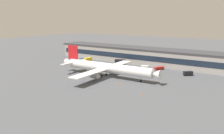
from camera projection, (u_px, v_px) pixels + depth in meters
The scene contains 12 objects.
ground_plane at pixel (106, 77), 125.99m from camera, with size 600.00×600.00×0.00m, color #4C4F54.
terminal_building at pixel (147, 56), 165.57m from camera, with size 151.35×19.49×11.28m.
airliner at pixel (107, 68), 126.52m from camera, with size 61.82×53.15×16.27m.
catering_truck at pixel (120, 62), 158.94m from camera, with size 7.66×4.88×4.15m.
baggage_tug at pixel (82, 59), 178.38m from camera, with size 3.72×4.09×1.85m.
pushback_tractor at pixel (145, 67), 149.90m from camera, with size 5.46×4.53×1.75m.
belt_loader at pixel (159, 68), 144.95m from camera, with size 4.91×6.55×1.95m.
stair_truck at pixel (88, 60), 169.77m from camera, with size 3.10×6.24×3.55m.
crew_van at pixel (188, 73), 129.74m from camera, with size 5.34×5.11×2.55m.
traffic_cone_0 at pixel (121, 82), 114.83m from camera, with size 0.58×0.58×0.73m, color #F2590C.
traffic_cone_1 at pixel (118, 84), 112.37m from camera, with size 0.47×0.47×0.59m, color #F2590C.
traffic_cone_2 at pixel (142, 93), 97.83m from camera, with size 0.48×0.48×0.60m, color #F2590C.
Camera 1 is at (71.80, -98.83, 31.56)m, focal length 36.44 mm.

